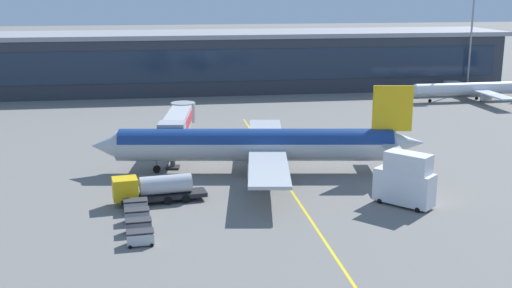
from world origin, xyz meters
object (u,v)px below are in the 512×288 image
object	(u,v)px
baggage_cart_0	(140,237)
baggage_cart_3	(136,205)
catering_lift	(405,180)
main_airliner	(258,145)
baggage_cart_1	(139,226)
fuel_tanker	(153,188)
commuter_jet_far	(474,89)
baggage_cart_2	(137,215)

from	to	relation	value
baggage_cart_0	baggage_cart_3	xyz separation A→B (m)	(-0.71, 9.57, 0.00)
catering_lift	baggage_cart_0	bearing A→B (deg)	-166.50
main_airliner	baggage_cart_1	distance (m)	25.23
baggage_cart_0	fuel_tanker	bearing A→B (deg)	84.23
main_airliner	baggage_cart_0	xyz separation A→B (m)	(-15.18, -22.91, -3.12)
fuel_tanker	baggage_cart_1	size ratio (longest dim) A/B	4.00
baggage_cart_3	baggage_cart_1	bearing A→B (deg)	-85.74
baggage_cart_3	commuter_jet_far	xyz separation A→B (m)	(71.40, 61.28, 1.95)
catering_lift	baggage_cart_1	distance (m)	30.37
fuel_tanker	baggage_cart_2	bearing A→B (deg)	-105.80
main_airliner	catering_lift	distance (m)	21.50
fuel_tanker	baggage_cart_3	xyz separation A→B (m)	(-1.98, -2.97, -0.96)
baggage_cart_1	commuter_jet_far	bearing A→B (deg)	43.65
catering_lift	baggage_cart_0	world-z (taller)	catering_lift
catering_lift	commuter_jet_far	distance (m)	75.70
catering_lift	baggage_cart_2	xyz separation A→B (m)	(-30.26, -0.77, -2.28)
baggage_cart_1	main_airliner	bearing A→B (deg)	51.98
catering_lift	baggage_cart_3	world-z (taller)	catering_lift
catering_lift	commuter_jet_far	bearing A→B (deg)	57.30
catering_lift	commuter_jet_far	xyz separation A→B (m)	(40.90, 63.71, -0.33)
main_airliner	fuel_tanker	xyz separation A→B (m)	(-13.92, -10.37, -2.15)
catering_lift	commuter_jet_far	size ratio (longest dim) A/B	0.21
main_airliner	commuter_jet_far	bearing A→B (deg)	40.82
catering_lift	baggage_cart_1	size ratio (longest dim) A/B	2.45
main_airliner	baggage_cart_0	size ratio (longest dim) A/B	16.26
main_airliner	baggage_cart_3	xyz separation A→B (m)	(-15.90, -13.34, -3.12)
main_airliner	baggage_cart_0	distance (m)	27.66
baggage_cart_1	baggage_cart_2	size ratio (longest dim) A/B	1.00
baggage_cart_2	commuter_jet_far	bearing A→B (deg)	42.18
main_airliner	baggage_cart_2	size ratio (longest dim) A/B	16.26
main_airliner	baggage_cart_1	bearing A→B (deg)	-128.02
catering_lift	baggage_cart_3	distance (m)	30.68
baggage_cart_0	commuter_jet_far	world-z (taller)	commuter_jet_far
baggage_cart_2	commuter_jet_far	size ratio (longest dim) A/B	0.09
catering_lift	baggage_cart_1	xyz separation A→B (m)	(-30.02, -3.96, -2.28)
fuel_tanker	commuter_jet_far	world-z (taller)	commuter_jet_far
baggage_cart_1	baggage_cart_3	distance (m)	6.40
baggage_cart_2	commuter_jet_far	distance (m)	96.04
fuel_tanker	baggage_cart_0	size ratio (longest dim) A/B	4.00
baggage_cart_3	fuel_tanker	bearing A→B (deg)	56.27
catering_lift	baggage_cart_0	size ratio (longest dim) A/B	2.45
baggage_cart_2	commuter_jet_far	world-z (taller)	commuter_jet_far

